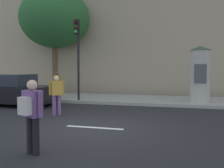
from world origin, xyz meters
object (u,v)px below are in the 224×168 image
at_px(street_tree, 55,18).
at_px(traffic_light, 77,46).
at_px(pedestrian_near_pole, 32,111).
at_px(parked_car_red, 10,90).
at_px(poster_column, 200,74).
at_px(pedestrian_in_red_top, 57,92).
at_px(pedestrian_with_backpack, 57,83).

bearing_deg(street_tree, traffic_light, -46.56).
xyz_separation_m(pedestrian_near_pole, parked_car_red, (-5.23, 6.27, -0.19)).
distance_m(poster_column, parked_car_red, 9.25).
relative_size(street_tree, parked_car_red, 1.59).
height_order(street_tree, pedestrian_in_red_top, street_tree).
height_order(pedestrian_in_red_top, parked_car_red, pedestrian_in_red_top).
height_order(street_tree, parked_car_red, street_tree).
bearing_deg(poster_column, pedestrian_in_red_top, -139.91).
height_order(traffic_light, pedestrian_in_red_top, traffic_light).
distance_m(pedestrian_in_red_top, parked_car_red, 3.89).
distance_m(poster_column, pedestrian_near_pole, 9.68).
xyz_separation_m(poster_column, street_tree, (-8.97, 2.13, 3.49)).
bearing_deg(pedestrian_near_pole, pedestrian_with_backpack, 114.53).
bearing_deg(pedestrian_in_red_top, parked_car_red, 152.36).
distance_m(street_tree, pedestrian_in_red_top, 8.63).
bearing_deg(pedestrian_in_red_top, poster_column, 40.09).
bearing_deg(pedestrian_in_red_top, traffic_light, 100.60).
bearing_deg(poster_column, traffic_light, -170.78).
bearing_deg(street_tree, parked_car_red, -88.13).
distance_m(street_tree, parked_car_red, 6.48).
height_order(pedestrian_in_red_top, pedestrian_near_pole, pedestrian_near_pole).
height_order(traffic_light, parked_car_red, traffic_light).
bearing_deg(pedestrian_near_pole, street_tree, 115.90).
distance_m(pedestrian_near_pole, parked_car_red, 8.17).
relative_size(traffic_light, pedestrian_in_red_top, 2.72).
bearing_deg(pedestrian_with_backpack, poster_column, 2.66).
relative_size(pedestrian_near_pole, pedestrian_with_backpack, 1.05).
distance_m(poster_column, street_tree, 9.85).
height_order(traffic_light, pedestrian_near_pole, traffic_light).
xyz_separation_m(poster_column, pedestrian_near_pole, (-3.57, -8.98, -0.63)).
relative_size(street_tree, pedestrian_with_backpack, 4.62).
bearing_deg(street_tree, pedestrian_with_backpack, -59.56).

